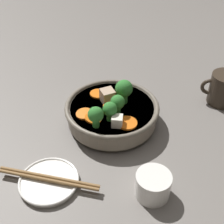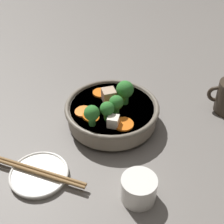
{
  "view_description": "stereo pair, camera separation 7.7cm",
  "coord_description": "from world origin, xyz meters",
  "px_view_note": "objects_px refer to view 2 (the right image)",
  "views": [
    {
      "loc": [
        -0.06,
        0.6,
        0.52
      ],
      "look_at": [
        0.0,
        0.0,
        0.04
      ],
      "focal_mm": 50.0,
      "sensor_mm": 36.0,
      "label": 1
    },
    {
      "loc": [
        -0.13,
        0.59,
        0.52
      ],
      "look_at": [
        0.0,
        0.0,
        0.04
      ],
      "focal_mm": 50.0,
      "sensor_mm": 36.0,
      "label": 2
    }
  ],
  "objects_px": {
    "stirfry_bowl": "(112,111)",
    "chopsticks_pair": "(38,171)",
    "side_saucer": "(39,174)",
    "tea_cup": "(139,189)"
  },
  "relations": [
    {
      "from": "stirfry_bowl",
      "to": "side_saucer",
      "type": "xyz_separation_m",
      "value": [
        0.11,
        0.2,
        -0.03
      ]
    },
    {
      "from": "stirfry_bowl",
      "to": "side_saucer",
      "type": "height_order",
      "value": "stirfry_bowl"
    },
    {
      "from": "chopsticks_pair",
      "to": "tea_cup",
      "type": "bearing_deg",
      "value": 178.53
    },
    {
      "from": "side_saucer",
      "to": "chopsticks_pair",
      "type": "distance_m",
      "value": 0.01
    },
    {
      "from": "stirfry_bowl",
      "to": "side_saucer",
      "type": "distance_m",
      "value": 0.23
    },
    {
      "from": "side_saucer",
      "to": "chopsticks_pair",
      "type": "bearing_deg",
      "value": -116.57
    },
    {
      "from": "stirfry_bowl",
      "to": "side_saucer",
      "type": "relative_size",
      "value": 1.86
    },
    {
      "from": "side_saucer",
      "to": "tea_cup",
      "type": "height_order",
      "value": "tea_cup"
    },
    {
      "from": "stirfry_bowl",
      "to": "chopsticks_pair",
      "type": "distance_m",
      "value": 0.23
    },
    {
      "from": "side_saucer",
      "to": "chopsticks_pair",
      "type": "height_order",
      "value": "chopsticks_pair"
    }
  ]
}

